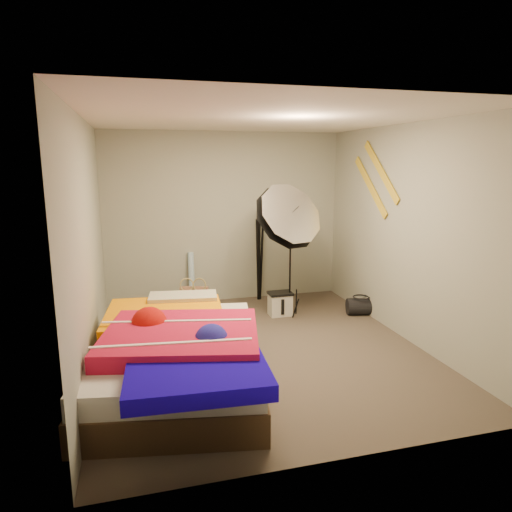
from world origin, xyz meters
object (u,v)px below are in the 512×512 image
object	(u,v)px
wrapping_roll	(191,279)
photo_umbrella	(286,218)
tote_bag	(194,301)
camera_tripod	(259,249)
bed	(178,354)
camera_case	(280,305)
duffel_bag	(361,306)

from	to	relation	value
wrapping_roll	photo_umbrella	world-z (taller)	photo_umbrella
tote_bag	camera_tripod	xyz separation A→B (m)	(1.05, 0.44, 0.59)
tote_bag	photo_umbrella	distance (m)	1.72
wrapping_roll	photo_umbrella	size ratio (longest dim) A/B	0.41
tote_bag	bed	bearing A→B (deg)	-85.33
camera_case	duffel_bag	xyz separation A→B (m)	(1.08, -0.27, -0.04)
tote_bag	camera_tripod	bearing A→B (deg)	38.74
tote_bag	duffel_bag	distance (m)	2.30
tote_bag	camera_case	size ratio (longest dim) A/B	1.28
wrapping_roll	camera_case	xyz separation A→B (m)	(1.10, -0.83, -0.24)
tote_bag	camera_case	world-z (taller)	tote_bag
camera_case	bed	size ratio (longest dim) A/B	0.12
bed	photo_umbrella	size ratio (longest dim) A/B	1.29
duffel_bag	camera_tripod	size ratio (longest dim) A/B	0.28
bed	photo_umbrella	distance (m)	2.38
tote_bag	photo_umbrella	world-z (taller)	photo_umbrella
bed	duffel_bag	bearing A→B (deg)	28.27
camera_tripod	bed	bearing A→B (deg)	-120.61
duffel_bag	camera_tripod	world-z (taller)	camera_tripod
wrapping_roll	bed	world-z (taller)	wrapping_roll
photo_umbrella	camera_case	bearing A→B (deg)	91.19
bed	photo_umbrella	xyz separation A→B (m)	(1.54, 1.48, 1.05)
camera_case	duffel_bag	world-z (taller)	camera_case
wrapping_roll	tote_bag	bearing A→B (deg)	-93.21
camera_tripod	photo_umbrella	bearing A→B (deg)	-85.03
duffel_bag	tote_bag	bearing A→B (deg)	177.08
tote_bag	wrapping_roll	size ratio (longest dim) A/B	0.50
wrapping_roll	camera_tripod	world-z (taller)	camera_tripod
bed	tote_bag	bearing A→B (deg)	78.58
wrapping_roll	bed	size ratio (longest dim) A/B	0.32
tote_bag	camera_tripod	size ratio (longest dim) A/B	0.28
camera_case	photo_umbrella	bearing A→B (deg)	-89.17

